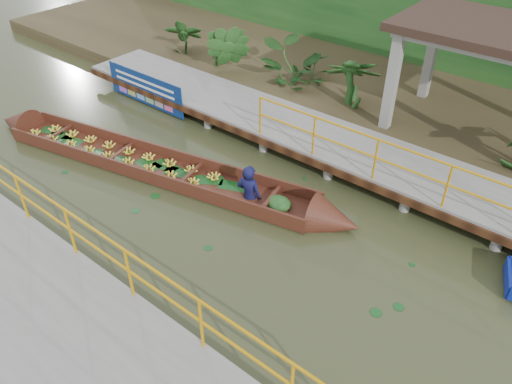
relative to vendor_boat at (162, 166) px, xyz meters
The scene contains 9 objects.
ground 2.30m from the vendor_boat, ahead, with size 80.00×80.00×0.00m, color #2C2E17.
land_strip 7.56m from the vendor_boat, 72.54° to the left, with size 30.00×8.00×0.45m, color #322719.
far_dock 3.89m from the vendor_boat, 53.91° to the left, with size 16.00×2.06×1.66m.
near_dock 5.55m from the vendor_boat, 53.94° to the right, with size 18.00×2.40×1.73m.
pavilion 8.40m from the vendor_boat, 48.77° to the left, with size 4.40×3.00×3.00m.
foliage_backdrop 10.13m from the vendor_boat, 76.85° to the left, with size 30.00×0.80×4.00m, color #133B16.
vendor_boat is the anchor object (origin of this frame).
blue_banner 3.79m from the vendor_boat, 144.57° to the left, with size 3.16×0.04×0.99m.
tropical_plants 5.41m from the vendor_boat, 69.97° to the left, with size 14.05×1.05×1.31m.
Camera 1 is at (5.93, -6.15, 6.92)m, focal length 35.00 mm.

